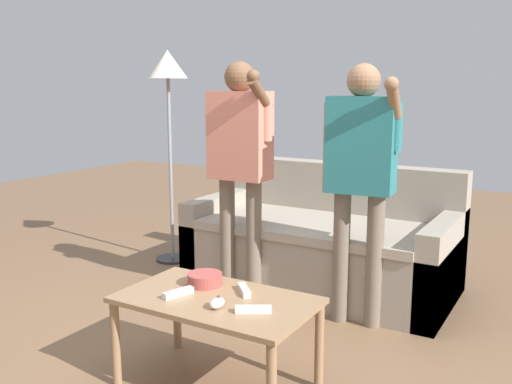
{
  "coord_description": "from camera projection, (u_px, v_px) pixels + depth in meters",
  "views": [
    {
      "loc": [
        1.6,
        -2.3,
        1.43
      ],
      "look_at": [
        0.09,
        0.26,
        0.88
      ],
      "focal_mm": 39.53,
      "sensor_mm": 36.0,
      "label": 1
    }
  ],
  "objects": [
    {
      "name": "couch",
      "position": [
        323.0,
        245.0,
        4.08
      ],
      "size": [
        1.84,
        0.94,
        0.86
      ],
      "color": "#9E9384",
      "rests_on": "ground"
    },
    {
      "name": "floor_lamp",
      "position": [
        168.0,
        83.0,
        4.47
      ],
      "size": [
        0.31,
        0.31,
        1.72
      ],
      "color": "#2D2D33",
      "rests_on": "ground"
    },
    {
      "name": "snack_bowl",
      "position": [
        205.0,
        279.0,
        2.82
      ],
      "size": [
        0.18,
        0.18,
        0.06
      ],
      "primitive_type": "cylinder",
      "color": "#B24C47",
      "rests_on": "coffee_table"
    },
    {
      "name": "game_remote_wand_far",
      "position": [
        244.0,
        290.0,
        2.71
      ],
      "size": [
        0.13,
        0.13,
        0.03
      ],
      "color": "white",
      "rests_on": "coffee_table"
    },
    {
      "name": "game_remote_wand_near",
      "position": [
        178.0,
        293.0,
        2.67
      ],
      "size": [
        0.08,
        0.16,
        0.03
      ],
      "color": "white",
      "rests_on": "coffee_table"
    },
    {
      "name": "coffee_table",
      "position": [
        217.0,
        310.0,
        2.66
      ],
      "size": [
        0.92,
        0.54,
        0.45
      ],
      "color": "#997551",
      "rests_on": "ground"
    },
    {
      "name": "player_right",
      "position": [
        361.0,
        165.0,
        3.29
      ],
      "size": [
        0.48,
        0.33,
        1.56
      ],
      "color": "#756656",
      "rests_on": "ground"
    },
    {
      "name": "player_left",
      "position": [
        240.0,
        153.0,
        3.69
      ],
      "size": [
        0.47,
        0.32,
        1.59
      ],
      "color": "#756656",
      "rests_on": "ground"
    },
    {
      "name": "ground_plane",
      "position": [
        216.0,
        359.0,
        3.01
      ],
      "size": [
        12.0,
        12.0,
        0.0
      ],
      "primitive_type": "plane",
      "color": "brown"
    },
    {
      "name": "game_remote_nunchuk",
      "position": [
        217.0,
        303.0,
        2.52
      ],
      "size": [
        0.06,
        0.09,
        0.05
      ],
      "color": "white",
      "rests_on": "coffee_table"
    },
    {
      "name": "game_remote_wand_spare",
      "position": [
        253.0,
        309.0,
        2.47
      ],
      "size": [
        0.16,
        0.11,
        0.03
      ],
      "color": "white",
      "rests_on": "coffee_table"
    }
  ]
}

